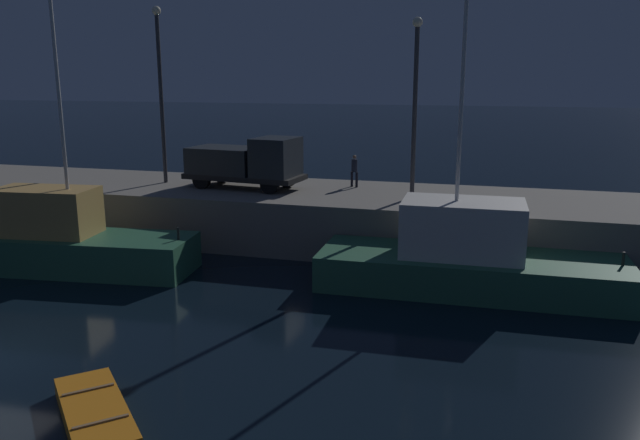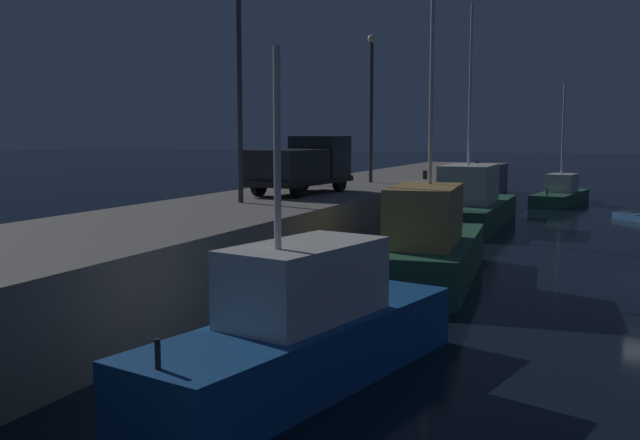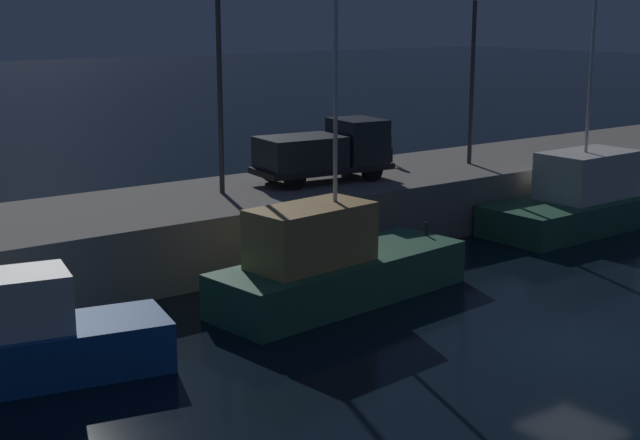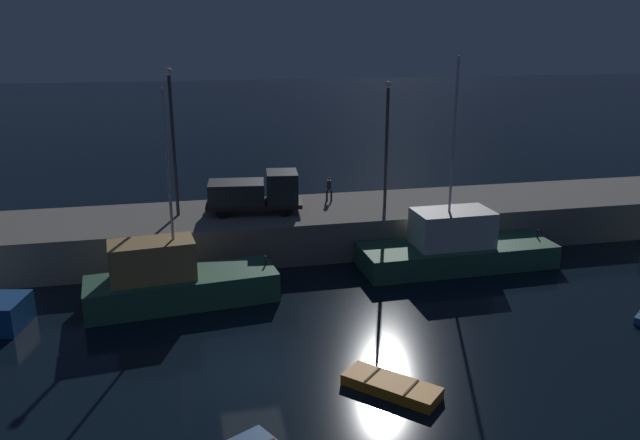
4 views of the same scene
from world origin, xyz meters
The scene contains 10 objects.
ground_plane centered at (0.00, 0.00, 0.00)m, with size 320.00×320.00×0.00m, color black.
pier_quay centered at (0.00, 14.85, 1.23)m, with size 76.72×7.06×2.47m.
fishing_boat_white centered at (12.90, 9.46, 1.19)m, with size 11.35×3.86×11.92m.
fishing_boat_orange centered at (-2.98, 7.61, 1.23)m, with size 9.64×4.01×10.66m.
dinghy_orange_near centered at (5.07, -2.38, 0.22)m, with size 3.56×3.59×0.48m.
lamp_post_west centered at (-2.69, 15.11, 7.50)m, with size 0.44×0.44×8.70m.
lamp_post_east centered at (10.14, 14.27, 7.05)m, with size 0.44×0.44×7.82m.
utility_truck centered at (2.03, 14.65, 3.75)m, with size 5.99×2.91×2.52m.
dockworker centered at (7.01, 16.39, 3.37)m, with size 0.40×0.38×1.59m.
bollard_east centered at (13.77, 12.22, 2.72)m, with size 0.28×0.28×0.50m, color black.
Camera 4 is at (-2.03, -22.10, 13.12)m, focal length 34.95 mm.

